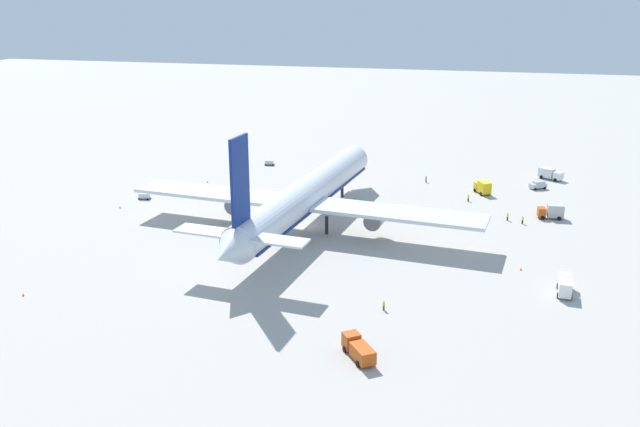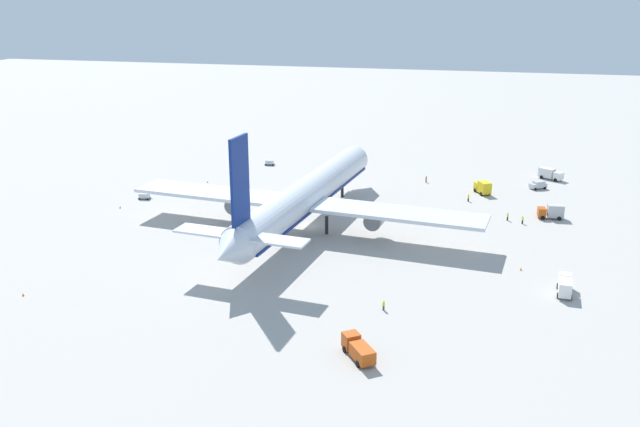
% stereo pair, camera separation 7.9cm
% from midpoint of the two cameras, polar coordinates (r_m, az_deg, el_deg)
% --- Properties ---
extents(ground_plane, '(600.00, 600.00, 0.00)m').
position_cam_midpoint_polar(ground_plane, '(144.68, -1.02, -1.04)').
color(ground_plane, '#ADA8A0').
extents(airliner, '(77.26, 75.03, 25.15)m').
position_cam_midpoint_polar(airliner, '(141.38, -1.25, 1.45)').
color(airliner, silver).
rests_on(airliner, ground).
extents(service_truck_0, '(5.60, 4.42, 3.18)m').
position_cam_midpoint_polar(service_truck_0, '(171.60, 13.36, 2.14)').
color(service_truck_0, yellow).
rests_on(service_truck_0, ground).
extents(service_truck_1, '(6.17, 2.62, 2.77)m').
position_cam_midpoint_polar(service_truck_1, '(119.44, 19.65, -5.63)').
color(service_truck_1, white).
rests_on(service_truck_1, ground).
extents(service_truck_2, '(6.57, 5.64, 2.58)m').
position_cam_midpoint_polar(service_truck_2, '(94.50, 3.18, -11.13)').
color(service_truck_2, '#BF4C14').
rests_on(service_truck_2, ground).
extents(service_truck_3, '(3.06, 5.56, 3.16)m').
position_cam_midpoint_polar(service_truck_3, '(157.13, 18.67, 0.18)').
color(service_truck_3, '#BF4C14').
rests_on(service_truck_3, ground).
extents(service_truck_4, '(5.35, 6.47, 2.82)m').
position_cam_midpoint_polar(service_truck_4, '(189.76, 18.54, 3.16)').
color(service_truck_4, white).
rests_on(service_truck_4, ground).
extents(service_van, '(3.92, 4.56, 1.97)m').
position_cam_midpoint_polar(service_van, '(179.81, 17.64, 2.29)').
color(service_van, silver).
rests_on(service_van, ground).
extents(baggage_cart_0, '(1.84, 3.33, 1.42)m').
position_cam_midpoint_polar(baggage_cart_0, '(195.44, -4.24, 4.25)').
color(baggage_cart_0, '#26598C').
rests_on(baggage_cart_0, ground).
extents(baggage_cart_1, '(1.80, 3.51, 1.40)m').
position_cam_midpoint_polar(baggage_cart_1, '(168.30, -14.39, 1.43)').
color(baggage_cart_1, gray).
rests_on(baggage_cart_1, ground).
extents(ground_worker_0, '(0.41, 0.41, 1.70)m').
position_cam_midpoint_polar(ground_worker_0, '(153.30, 15.29, -0.25)').
color(ground_worker_0, black).
rests_on(ground_worker_0, ground).
extents(ground_worker_1, '(0.57, 0.57, 1.70)m').
position_cam_midpoint_polar(ground_worker_1, '(179.32, 8.78, 2.84)').
color(ground_worker_1, '#3F3F47').
rests_on(ground_worker_1, ground).
extents(ground_worker_2, '(0.46, 0.46, 1.67)m').
position_cam_midpoint_polar(ground_worker_2, '(151.97, 16.44, -0.52)').
color(ground_worker_2, black).
rests_on(ground_worker_2, ground).
extents(ground_worker_3, '(0.43, 0.43, 1.61)m').
position_cam_midpoint_polar(ground_worker_3, '(107.93, 5.29, -7.60)').
color(ground_worker_3, '#3F3F47').
rests_on(ground_worker_3, ground).
extents(ground_worker_4, '(0.55, 0.55, 1.67)m').
position_cam_midpoint_polar(ground_worker_4, '(164.89, 12.19, 1.28)').
color(ground_worker_4, black).
rests_on(ground_worker_4, ground).
extents(traffic_cone_0, '(0.36, 0.36, 0.55)m').
position_cam_midpoint_polar(traffic_cone_0, '(179.38, -9.34, 2.62)').
color(traffic_cone_0, orange).
rests_on(traffic_cone_0, ground).
extents(traffic_cone_1, '(0.36, 0.36, 0.55)m').
position_cam_midpoint_polar(traffic_cone_1, '(162.78, -16.28, 0.52)').
color(traffic_cone_1, orange).
rests_on(traffic_cone_1, ground).
extents(traffic_cone_2, '(0.36, 0.36, 0.55)m').
position_cam_midpoint_polar(traffic_cone_2, '(127.28, 16.32, -4.43)').
color(traffic_cone_2, orange).
rests_on(traffic_cone_2, ground).
extents(traffic_cone_3, '(0.36, 0.36, 0.55)m').
position_cam_midpoint_polar(traffic_cone_3, '(122.35, -23.44, -6.18)').
color(traffic_cone_3, orange).
rests_on(traffic_cone_3, ground).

